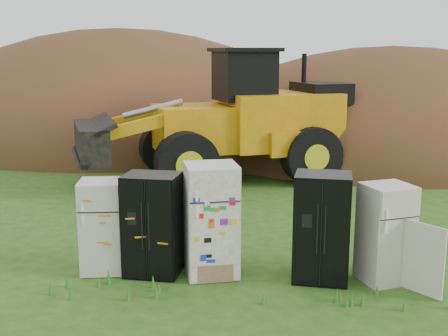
# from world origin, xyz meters

# --- Properties ---
(ground) EXTENTS (120.00, 120.00, 0.00)m
(ground) POSITION_xyz_m (0.00, 0.00, 0.00)
(ground) COLOR #274C14
(ground) RESTS_ON ground
(fridge_leftmost) EXTENTS (0.80, 0.77, 1.58)m
(fridge_leftmost) POSITION_xyz_m (-2.39, 0.00, 0.79)
(fridge_leftmost) COLOR silver
(fridge_leftmost) RESTS_ON ground
(fridge_black_side) EXTENTS (0.94, 0.77, 1.71)m
(fridge_black_side) POSITION_xyz_m (-1.51, -0.03, 0.86)
(fridge_black_side) COLOR black
(fridge_black_side) RESTS_ON ground
(fridge_sticker) EXTENTS (1.02, 0.98, 1.89)m
(fridge_sticker) POSITION_xyz_m (-0.53, 0.03, 0.94)
(fridge_sticker) COLOR white
(fridge_sticker) RESTS_ON ground
(fridge_black_right) EXTENTS (0.96, 0.83, 1.77)m
(fridge_black_right) POSITION_xyz_m (1.28, -0.01, 0.89)
(fridge_black_right) COLOR black
(fridge_black_right) RESTS_ON ground
(fridge_open_door) EXTENTS (0.94, 0.92, 1.61)m
(fridge_open_door) POSITION_xyz_m (2.30, 0.02, 0.81)
(fridge_open_door) COLOR silver
(fridge_open_door) RESTS_ON ground
(wheel_loader) EXTENTS (8.43, 5.97, 3.78)m
(wheel_loader) POSITION_xyz_m (-1.32, 6.91, 1.89)
(wheel_loader) COLOR #CF950D
(wheel_loader) RESTS_ON ground
(dirt_mound_right) EXTENTS (14.52, 10.65, 7.77)m
(dirt_mound_right) POSITION_xyz_m (4.54, 11.80, 0.00)
(dirt_mound_right) COLOR #493317
(dirt_mound_right) RESTS_ON ground
(dirt_mound_left) EXTENTS (17.01, 12.76, 9.23)m
(dirt_mound_left) POSITION_xyz_m (-5.99, 13.93, 0.00)
(dirt_mound_left) COLOR #493317
(dirt_mound_left) RESTS_ON ground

